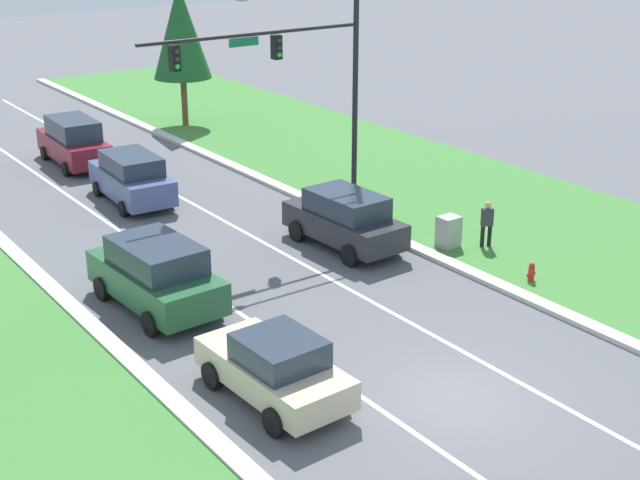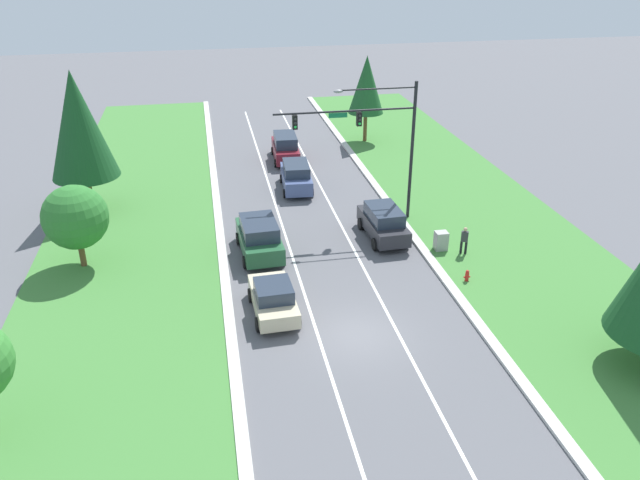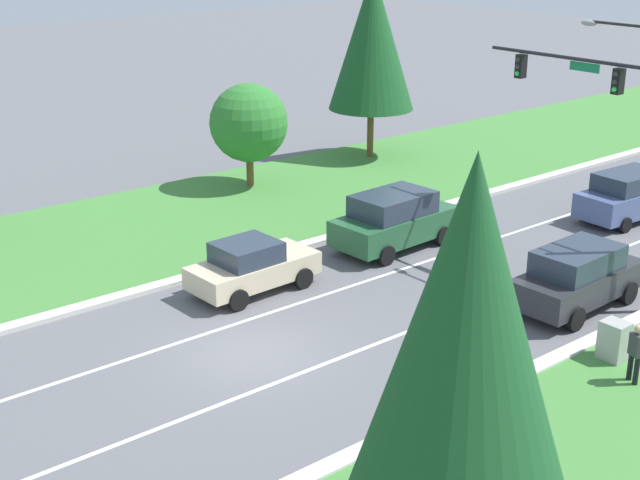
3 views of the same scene
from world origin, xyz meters
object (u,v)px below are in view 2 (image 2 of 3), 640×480
(burgundy_suv, at_px, (285,147))
(conifer_mid_left_tree, at_px, (78,125))
(forest_suv, at_px, (259,237))
(utility_cabinet, at_px, (441,241))
(slate_blue_suv, at_px, (296,176))
(conifer_far_right_tree, at_px, (366,85))
(oak_near_left_tree, at_px, (75,217))
(fire_hydrant, at_px, (467,276))
(champagne_sedan, at_px, (273,298))
(charcoal_suv, at_px, (383,222))
(traffic_signal_mast, at_px, (375,132))
(pedestrian, at_px, (464,240))

(burgundy_suv, bearing_deg, conifer_mid_left_tree, -147.56)
(forest_suv, distance_m, utility_cabinet, 10.27)
(slate_blue_suv, relative_size, conifer_far_right_tree, 0.66)
(oak_near_left_tree, bearing_deg, utility_cabinet, -5.30)
(oak_near_left_tree, bearing_deg, fire_hydrant, -15.55)
(champagne_sedan, bearing_deg, charcoal_suv, 41.14)
(forest_suv, xyz_separation_m, oak_near_left_tree, (-9.54, 0.33, 1.86))
(burgundy_suv, distance_m, conifer_far_right_tree, 9.14)
(traffic_signal_mast, xyz_separation_m, forest_suv, (-7.40, -3.24, -4.67))
(forest_suv, bearing_deg, pedestrian, -14.15)
(burgundy_suv, xyz_separation_m, pedestrian, (7.53, -18.10, -0.13))
(traffic_signal_mast, xyz_separation_m, slate_blue_suv, (-3.85, 6.21, -4.74))
(utility_cabinet, relative_size, conifer_mid_left_tree, 0.13)
(utility_cabinet, bearing_deg, champagne_sedan, -154.71)
(traffic_signal_mast, bearing_deg, oak_near_left_tree, -170.25)
(conifer_mid_left_tree, bearing_deg, champagne_sedan, -54.78)
(burgundy_suv, distance_m, champagne_sedan, 22.46)
(forest_suv, height_order, pedestrian, forest_suv)
(slate_blue_suv, height_order, charcoal_suv, charcoal_suv)
(slate_blue_suv, distance_m, forest_suv, 10.10)
(traffic_signal_mast, relative_size, fire_hydrant, 12.33)
(champagne_sedan, bearing_deg, traffic_signal_mast, 49.89)
(charcoal_suv, bearing_deg, conifer_mid_left_tree, 155.21)
(utility_cabinet, distance_m, conifer_far_right_tree, 21.47)
(traffic_signal_mast, relative_size, champagne_sedan, 2.00)
(pedestrian, relative_size, conifer_far_right_tree, 0.23)
(slate_blue_suv, xyz_separation_m, forest_suv, (-3.55, -9.45, 0.07))
(traffic_signal_mast, bearing_deg, pedestrian, -55.02)
(traffic_signal_mast, relative_size, slate_blue_suv, 1.80)
(fire_hydrant, bearing_deg, pedestrian, 71.02)
(burgundy_suv, xyz_separation_m, utility_cabinet, (6.47, -17.37, -0.48))
(burgundy_suv, bearing_deg, champagne_sedan, -96.92)
(slate_blue_suv, xyz_separation_m, champagne_sedan, (-3.54, -15.74, -0.14))
(oak_near_left_tree, relative_size, conifer_mid_left_tree, 0.51)
(slate_blue_suv, height_order, forest_suv, forest_suv)
(oak_near_left_tree, bearing_deg, charcoal_suv, 1.23)
(champagne_sedan, bearing_deg, conifer_far_right_tree, 64.33)
(traffic_signal_mast, bearing_deg, burgundy_suv, 106.38)
(oak_near_left_tree, bearing_deg, traffic_signal_mast, 9.75)
(champagne_sedan, height_order, conifer_mid_left_tree, conifer_mid_left_tree)
(slate_blue_suv, distance_m, conifer_far_right_tree, 13.19)
(forest_suv, bearing_deg, traffic_signal_mast, 20.73)
(oak_near_left_tree, bearing_deg, pedestrian, -7.01)
(forest_suv, xyz_separation_m, utility_cabinet, (10.15, -1.50, -0.49))
(charcoal_suv, distance_m, conifer_mid_left_tree, 19.47)
(forest_suv, distance_m, oak_near_left_tree, 9.73)
(traffic_signal_mast, height_order, charcoal_suv, traffic_signal_mast)
(traffic_signal_mast, distance_m, slate_blue_suv, 8.71)
(utility_cabinet, xyz_separation_m, fire_hydrant, (0.06, -3.67, -0.24))
(utility_cabinet, bearing_deg, pedestrian, -34.25)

